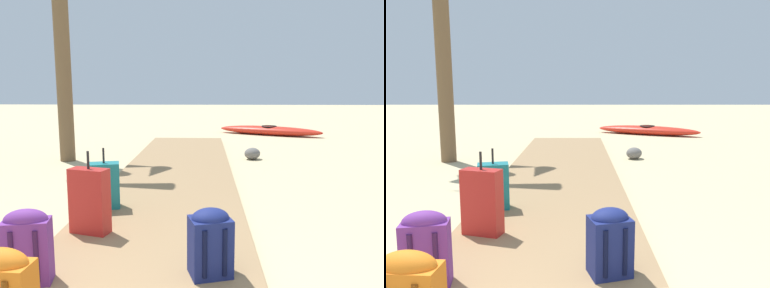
{
  "view_description": "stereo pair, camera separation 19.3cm",
  "coord_description": "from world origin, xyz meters",
  "views": [
    {
      "loc": [
        0.48,
        -0.78,
        1.45
      ],
      "look_at": [
        0.27,
        5.4,
        0.55
      ],
      "focal_mm": 35.61,
      "sensor_mm": 36.0,
      "label": 1
    },
    {
      "loc": [
        0.29,
        -0.78,
        1.45
      ],
      "look_at": [
        0.27,
        5.4,
        0.55
      ],
      "focal_mm": 35.61,
      "sensor_mm": 36.0,
      "label": 2
    }
  ],
  "objects": [
    {
      "name": "ground_plane",
      "position": [
        0.0,
        3.93,
        0.0
      ],
      "size": [
        60.0,
        60.0,
        0.0
      ],
      "primitive_type": "plane",
      "color": "#CCB789"
    },
    {
      "name": "boardwalk",
      "position": [
        0.0,
        4.91,
        0.04
      ],
      "size": [
        1.85,
        9.82,
        0.08
      ],
      "primitive_type": "cube",
      "color": "#9E7A51",
      "rests_on": "ground"
    },
    {
      "name": "suitcase_teal",
      "position": [
        -0.68,
        3.46,
        0.34
      ],
      "size": [
        0.38,
        0.29,
        0.7
      ],
      "color": "#197A7F",
      "rests_on": "boardwalk"
    },
    {
      "name": "suitcase_red",
      "position": [
        -0.61,
        2.69,
        0.39
      ],
      "size": [
        0.4,
        0.26,
        0.79
      ],
      "color": "red",
      "rests_on": "boardwalk"
    },
    {
      "name": "backpack_navy",
      "position": [
        0.52,
        1.89,
        0.35
      ],
      "size": [
        0.35,
        0.31,
        0.51
      ],
      "color": "navy",
      "rests_on": "boardwalk"
    },
    {
      "name": "backpack_purple",
      "position": [
        -0.76,
        1.72,
        0.36
      ],
      "size": [
        0.35,
        0.24,
        0.54
      ],
      "color": "#6B2D84",
      "rests_on": "boardwalk"
    },
    {
      "name": "kayak",
      "position": [
        2.5,
        11.25,
        0.14
      ],
      "size": [
        3.25,
        2.02,
        0.29
      ],
      "color": "red",
      "rests_on": "ground"
    },
    {
      "name": "rock_right_far",
      "position": [
        1.46,
        7.03,
        0.12
      ],
      "size": [
        0.46,
        0.46,
        0.24
      ],
      "primitive_type": "ellipsoid",
      "rotation": [
        0.0,
        0.0,
        0.77
      ],
      "color": "slate",
      "rests_on": "ground"
    }
  ]
}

